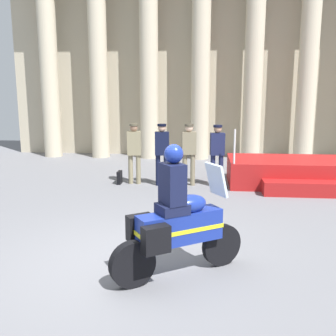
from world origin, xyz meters
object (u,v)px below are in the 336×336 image
(reviewing_stand, at_px, (293,173))
(briefcase_on_ground, at_px, (120,177))
(officer_in_row_1, at_px, (162,150))
(motorcycle_with_rider, at_px, (175,223))
(officer_in_row_0, at_px, (134,149))
(officer_in_row_3, at_px, (217,150))
(officer_in_row_2, at_px, (189,149))

(reviewing_stand, distance_m, briefcase_on_ground, 4.85)
(officer_in_row_1, xyz_separation_m, briefcase_on_ground, (-1.21, 0.09, -0.82))
(officer_in_row_1, height_order, motorcycle_with_rider, motorcycle_with_rider)
(motorcycle_with_rider, bearing_deg, reviewing_stand, 30.76)
(officer_in_row_0, distance_m, officer_in_row_3, 2.29)
(reviewing_stand, height_order, briefcase_on_ground, reviewing_stand)
(officer_in_row_0, height_order, motorcycle_with_rider, motorcycle_with_rider)
(officer_in_row_0, distance_m, briefcase_on_ground, 0.92)
(reviewing_stand, bearing_deg, briefcase_on_ground, -176.45)
(reviewing_stand, distance_m, officer_in_row_2, 2.98)
(reviewing_stand, height_order, officer_in_row_0, officer_in_row_0)
(officer_in_row_3, bearing_deg, briefcase_on_ground, -8.80)
(officer_in_row_0, relative_size, officer_in_row_1, 0.99)
(officer_in_row_3, distance_m, briefcase_on_ground, 2.83)
(reviewing_stand, relative_size, officer_in_row_2, 2.09)
(officer_in_row_1, relative_size, officer_in_row_3, 1.01)
(motorcycle_with_rider, relative_size, briefcase_on_ground, 5.28)
(reviewing_stand, relative_size, briefcase_on_ground, 9.86)
(officer_in_row_1, bearing_deg, officer_in_row_0, -18.53)
(reviewing_stand, xyz_separation_m, motorcycle_with_rider, (-2.84, -5.80, 0.45))
(officer_in_row_1, bearing_deg, briefcase_on_ground, -12.28)
(officer_in_row_0, height_order, officer_in_row_1, officer_in_row_1)
(officer_in_row_0, height_order, officer_in_row_3, officer_in_row_0)
(officer_in_row_0, xyz_separation_m, motorcycle_with_rider, (1.57, -5.55, -0.20))
(officer_in_row_2, height_order, briefcase_on_ground, officer_in_row_2)
(reviewing_stand, xyz_separation_m, officer_in_row_0, (-4.41, -0.24, 0.65))
(officer_in_row_1, distance_m, officer_in_row_3, 1.50)
(officer_in_row_0, height_order, briefcase_on_ground, officer_in_row_0)
(officer_in_row_2, xyz_separation_m, officer_in_row_3, (0.77, -0.04, -0.01))
(reviewing_stand, height_order, motorcycle_with_rider, motorcycle_with_rider)
(officer_in_row_2, bearing_deg, motorcycle_with_rider, 82.37)
(officer_in_row_2, distance_m, briefcase_on_ground, 2.11)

